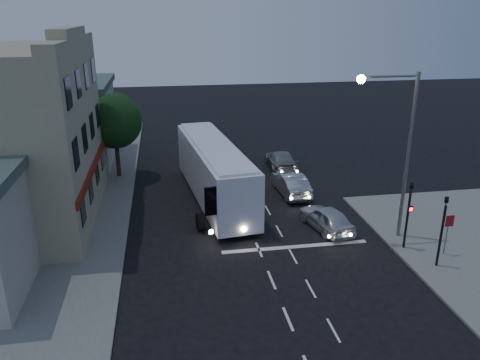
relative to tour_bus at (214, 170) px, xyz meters
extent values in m
plane|color=black|center=(1.54, -9.29, -2.11)|extent=(120.00, 120.00, 0.00)
cube|color=slate|center=(-11.46, -1.29, -2.05)|extent=(12.00, 50.00, 0.12)
cube|color=silver|center=(1.54, -13.29, -2.11)|extent=(0.12, 1.60, 0.01)
cube|color=silver|center=(1.54, -10.29, -2.11)|extent=(0.12, 1.60, 0.01)
cube|color=silver|center=(1.54, -7.29, -2.11)|extent=(0.12, 1.60, 0.01)
cube|color=silver|center=(1.54, -4.29, -2.11)|extent=(0.12, 1.60, 0.01)
cube|color=silver|center=(1.54, -1.29, -2.11)|extent=(0.12, 1.60, 0.01)
cube|color=silver|center=(1.54, 1.71, -2.11)|extent=(0.12, 1.60, 0.01)
cube|color=silver|center=(1.54, 4.71, -2.11)|extent=(0.12, 1.60, 0.01)
cube|color=silver|center=(1.54, 7.71, -2.11)|extent=(0.12, 1.60, 0.01)
cube|color=silver|center=(3.14, -14.29, -2.11)|extent=(0.10, 1.50, 0.01)
cube|color=silver|center=(3.14, -11.29, -2.11)|extent=(0.10, 1.50, 0.01)
cube|color=silver|center=(3.14, -8.29, -2.11)|extent=(0.10, 1.50, 0.01)
cube|color=silver|center=(3.14, -5.29, -2.11)|extent=(0.10, 1.50, 0.01)
cube|color=silver|center=(3.14, -2.29, -2.11)|extent=(0.10, 1.50, 0.01)
cube|color=silver|center=(3.14, 0.71, -2.11)|extent=(0.10, 1.50, 0.01)
cube|color=silver|center=(3.14, 3.71, -2.11)|extent=(0.10, 1.50, 0.01)
cube|color=silver|center=(3.14, 6.71, -2.11)|extent=(0.10, 1.50, 0.01)
cube|color=silver|center=(3.14, 9.71, -2.11)|extent=(0.10, 1.50, 0.01)
cube|color=silver|center=(3.54, -7.29, -2.11)|extent=(8.00, 0.35, 0.01)
cube|color=white|center=(0.00, 0.00, -0.05)|extent=(4.13, 12.92, 3.39)
cube|color=white|center=(0.00, 0.00, 1.70)|extent=(3.66, 12.45, 0.19)
cube|color=black|center=(0.00, -6.30, 0.48)|extent=(2.43, 0.41, 1.59)
cube|color=black|center=(1.33, 0.53, 0.64)|extent=(1.29, 10.51, 0.95)
cube|color=black|center=(-1.33, 0.53, 0.64)|extent=(1.29, 10.51, 0.95)
cube|color=#950602|center=(1.34, 1.06, -0.52)|extent=(0.72, 5.78, 1.48)
cube|color=#950602|center=(-1.34, 1.06, -0.52)|extent=(0.72, 5.78, 1.48)
cylinder|color=black|center=(-1.32, -4.44, -1.58)|extent=(0.49, 1.09, 1.06)
cylinder|color=black|center=(1.32, -4.44, -1.58)|extent=(0.49, 1.09, 1.06)
cylinder|color=black|center=(-1.32, 2.64, -1.58)|extent=(0.49, 1.09, 1.06)
cylinder|color=black|center=(1.32, 2.64, -1.58)|extent=(0.49, 1.09, 1.06)
cylinder|color=black|center=(-1.32, 4.44, -1.58)|extent=(0.49, 1.09, 1.06)
cylinder|color=black|center=(1.32, 4.44, -1.58)|extent=(0.49, 1.09, 1.06)
cylinder|color=#FFF2CC|center=(-0.90, -6.37, -1.32)|extent=(0.28, 0.09, 0.28)
cylinder|color=#FFF2CC|center=(0.90, -6.37, -1.32)|extent=(0.28, 0.09, 0.28)
imported|color=silver|center=(5.88, -5.49, -1.41)|extent=(2.55, 4.38, 1.40)
imported|color=silver|center=(5.30, 0.20, -1.36)|extent=(1.83, 4.63, 1.50)
imported|color=gray|center=(5.95, 5.53, -1.38)|extent=(2.35, 5.16, 1.46)
cylinder|color=black|center=(9.14, -8.49, -0.39)|extent=(0.12, 0.12, 3.20)
imported|color=black|center=(9.14, -8.49, 1.66)|extent=(0.15, 0.18, 0.90)
cube|color=black|center=(9.14, -8.67, 0.31)|extent=(0.25, 0.12, 0.30)
cube|color=#FF0C0C|center=(9.14, -8.74, 0.31)|extent=(0.16, 0.02, 0.18)
cylinder|color=black|center=(9.84, -10.49, -0.39)|extent=(0.12, 0.12, 3.20)
imported|color=black|center=(9.84, -10.49, 1.66)|extent=(0.18, 0.15, 0.90)
cylinder|color=slate|center=(10.84, -9.49, -0.99)|extent=(0.06, 0.06, 2.00)
cube|color=maroon|center=(10.84, -9.56, -0.09)|extent=(0.45, 0.03, 0.60)
cylinder|color=slate|center=(9.54, -7.09, 2.51)|extent=(0.20, 0.20, 9.00)
cylinder|color=slate|center=(8.04, -7.09, 6.81)|extent=(3.00, 0.12, 0.12)
sphere|color=#FFBF59|center=(6.54, -7.09, 6.71)|extent=(0.44, 0.44, 0.44)
cube|color=tan|center=(-7.96, -1.29, 8.26)|extent=(1.00, 12.00, 0.50)
cube|color=tan|center=(-7.96, -1.29, 8.76)|extent=(1.00, 6.00, 0.50)
cube|color=maroon|center=(-7.41, -1.29, 1.01)|extent=(0.15, 12.00, 0.50)
cube|color=black|center=(-7.44, -5.79, 0.21)|extent=(0.06, 1.30, 1.50)
cube|color=black|center=(-7.44, -2.79, 0.21)|extent=(0.06, 1.30, 1.50)
cube|color=black|center=(-7.44, 0.21, 0.21)|extent=(0.06, 1.30, 1.50)
cube|color=black|center=(-7.44, 3.21, 0.21)|extent=(0.06, 1.30, 1.50)
cube|color=black|center=(-7.44, -5.79, 3.21)|extent=(0.06, 1.30, 1.50)
cube|color=black|center=(-7.44, -2.79, 3.21)|extent=(0.06, 1.30, 1.50)
cube|color=black|center=(-7.44, 0.21, 3.21)|extent=(0.06, 1.30, 1.50)
cube|color=black|center=(-7.44, 3.21, 3.21)|extent=(0.06, 1.30, 1.50)
cube|color=black|center=(-7.44, -5.79, 6.21)|extent=(0.06, 1.30, 1.50)
cube|color=black|center=(-7.44, -2.79, 6.21)|extent=(0.06, 1.30, 1.50)
cube|color=black|center=(-7.44, 0.21, 6.21)|extent=(0.06, 1.30, 1.50)
cube|color=black|center=(-7.44, 3.21, 6.21)|extent=(0.06, 1.30, 1.50)
cube|color=#BDB4A8|center=(-11.96, 10.71, 1.01)|extent=(9.00, 9.00, 6.00)
cube|color=#485D55|center=(-11.96, 10.71, 4.26)|extent=(9.40, 9.40, 0.50)
cylinder|color=black|center=(-6.66, 5.71, -0.59)|extent=(0.32, 0.32, 2.80)
sphere|color=black|center=(-6.66, 5.71, 2.21)|extent=(4.00, 4.00, 4.00)
sphere|color=#224C20|center=(-6.46, 6.31, 2.91)|extent=(2.60, 2.60, 2.60)
sphere|color=black|center=(-6.96, 5.11, 2.61)|extent=(2.40, 2.40, 2.40)
camera|label=1|loc=(-3.04, -28.90, 9.90)|focal=35.00mm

